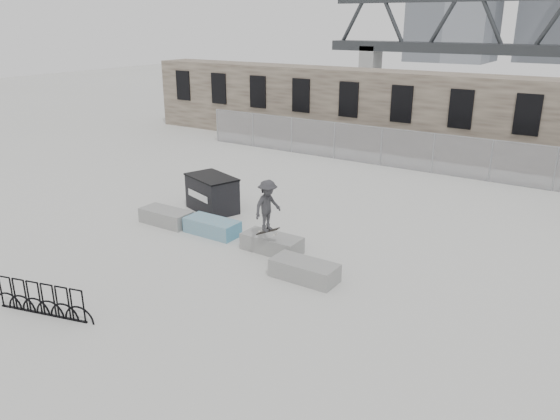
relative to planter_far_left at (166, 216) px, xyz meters
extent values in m
plane|color=beige|center=(3.18, -0.04, -0.30)|extent=(120.00, 120.00, 0.00)
cube|color=brown|center=(3.18, 16.21, 1.95)|extent=(36.00, 2.50, 4.50)
cube|color=black|center=(-12.82, 14.94, 2.60)|extent=(1.20, 0.12, 2.00)
cube|color=black|center=(-9.62, 14.94, 2.60)|extent=(1.20, 0.12, 2.00)
cube|color=black|center=(-6.42, 14.94, 2.60)|extent=(1.20, 0.12, 2.00)
cube|color=black|center=(-3.22, 14.94, 2.60)|extent=(1.20, 0.12, 2.00)
cube|color=black|center=(-0.02, 14.94, 2.60)|extent=(1.20, 0.12, 2.00)
cube|color=black|center=(3.18, 14.94, 2.60)|extent=(1.20, 0.12, 2.00)
cube|color=black|center=(6.38, 14.94, 2.60)|extent=(1.20, 0.12, 2.00)
cube|color=black|center=(9.58, 14.94, 2.60)|extent=(1.20, 0.12, 2.00)
cylinder|color=gray|center=(-7.82, 12.46, 0.70)|extent=(0.06, 0.06, 2.00)
cylinder|color=gray|center=(-5.07, 12.46, 0.70)|extent=(0.06, 0.06, 2.00)
cylinder|color=gray|center=(-2.32, 12.46, 0.70)|extent=(0.06, 0.06, 2.00)
cylinder|color=gray|center=(0.43, 12.46, 0.70)|extent=(0.06, 0.06, 2.00)
cylinder|color=gray|center=(3.18, 12.46, 0.70)|extent=(0.06, 0.06, 2.00)
cylinder|color=gray|center=(5.93, 12.46, 0.70)|extent=(0.06, 0.06, 2.00)
cylinder|color=gray|center=(8.68, 12.46, 0.70)|extent=(0.06, 0.06, 2.00)
cylinder|color=gray|center=(11.43, 12.46, 0.70)|extent=(0.06, 0.06, 2.00)
cube|color=#99999E|center=(3.18, 12.46, 0.70)|extent=(22.00, 0.02, 2.00)
cylinder|color=gray|center=(3.18, 12.46, 1.70)|extent=(22.00, 0.04, 0.04)
cube|color=gray|center=(0.00, 0.00, -0.02)|extent=(2.00, 0.90, 0.55)
cube|color=#2D471E|center=(0.00, 0.00, 0.19)|extent=(1.76, 0.66, 0.10)
cube|color=teal|center=(2.11, 0.16, -0.02)|extent=(2.00, 0.90, 0.55)
cube|color=#2D471E|center=(2.11, 0.16, 0.19)|extent=(1.76, 0.66, 0.10)
cube|color=gray|center=(4.74, 0.06, -0.02)|extent=(2.00, 0.90, 0.55)
cube|color=#2D471E|center=(4.74, 0.06, 0.19)|extent=(1.76, 0.66, 0.10)
cube|color=gray|center=(6.69, -1.11, -0.02)|extent=(2.00, 0.90, 0.55)
cube|color=#2D471E|center=(6.69, -1.11, 0.19)|extent=(1.76, 0.66, 0.10)
cube|color=black|center=(0.48, 2.12, 0.39)|extent=(2.40, 1.88, 1.37)
cube|color=black|center=(0.48, 2.12, 1.09)|extent=(2.47, 1.95, 0.06)
cube|color=white|center=(0.26, 1.51, 0.44)|extent=(1.40, 0.50, 0.26)
cube|color=black|center=(2.09, -6.60, -0.28)|extent=(2.63, 0.74, 0.04)
torus|color=black|center=(1.00, -6.88, 0.15)|extent=(0.87, 0.27, 0.89)
torus|color=black|center=(1.44, -6.77, 0.15)|extent=(0.87, 0.27, 0.89)
torus|color=black|center=(1.87, -6.66, 0.15)|extent=(0.87, 0.27, 0.89)
torus|color=black|center=(2.31, -6.54, 0.15)|extent=(0.87, 0.27, 0.89)
torus|color=black|center=(2.74, -6.43, 0.15)|extent=(0.87, 0.27, 0.89)
torus|color=black|center=(3.18, -6.32, 0.15)|extent=(0.87, 0.27, 0.89)
cube|color=gray|center=(-16.82, 54.96, 1.70)|extent=(2.00, 3.00, 4.00)
imported|color=#2F2F32|center=(4.95, -0.46, 1.48)|extent=(0.76, 1.14, 1.65)
cube|color=black|center=(4.95, -0.46, 0.62)|extent=(0.77, 0.30, 0.33)
cylinder|color=beige|center=(4.67, -0.53, 0.57)|extent=(0.06, 0.03, 0.06)
cylinder|color=beige|center=(4.67, -0.39, 0.57)|extent=(0.06, 0.03, 0.06)
cylinder|color=beige|center=(5.23, -0.53, 0.57)|extent=(0.06, 0.03, 0.06)
cylinder|color=beige|center=(5.23, -0.39, 0.57)|extent=(0.06, 0.03, 0.06)
camera|label=1|loc=(14.09, -13.64, 6.95)|focal=35.00mm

